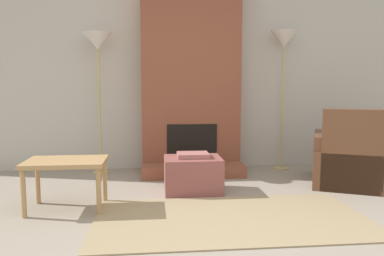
% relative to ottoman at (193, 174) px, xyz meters
% --- Properties ---
extents(ground_plane, '(24.00, 24.00, 0.00)m').
position_rel_ottoman_xyz_m(ground_plane, '(0.08, -1.48, -0.20)').
color(ground_plane, gray).
extents(wall_back, '(7.00, 0.06, 2.60)m').
position_rel_ottoman_xyz_m(wall_back, '(0.08, 1.27, 1.10)').
color(wall_back, '#BCB7AD').
rests_on(wall_back, ground_plane).
extents(fireplace, '(1.30, 0.74, 2.60)m').
position_rel_ottoman_xyz_m(fireplace, '(0.08, 1.04, 1.03)').
color(fireplace, brown).
rests_on(fireplace, ground_plane).
extents(ottoman, '(0.61, 0.47, 0.43)m').
position_rel_ottoman_xyz_m(ottoman, '(0.00, 0.00, 0.00)').
color(ottoman, '#8C4C47').
rests_on(ottoman, ground_plane).
extents(armchair, '(1.12, 1.23, 0.90)m').
position_rel_ottoman_xyz_m(armchair, '(1.83, 0.12, 0.08)').
color(armchair, brown).
rests_on(armchair, ground_plane).
extents(side_table, '(0.72, 0.48, 0.47)m').
position_rel_ottoman_xyz_m(side_table, '(-1.22, -0.46, 0.20)').
color(side_table, tan).
rests_on(side_table, ground_plane).
extents(floor_lamp_left, '(0.37, 0.37, 1.82)m').
position_rel_ottoman_xyz_m(floor_lamp_left, '(-1.11, 0.99, 1.43)').
color(floor_lamp_left, tan).
rests_on(floor_lamp_left, ground_plane).
extents(floor_lamp_right, '(0.37, 0.37, 1.88)m').
position_rel_ottoman_xyz_m(floor_lamp_right, '(1.33, 0.99, 1.48)').
color(floor_lamp_right, tan).
rests_on(floor_lamp_right, ground_plane).
extents(area_rug, '(2.34, 1.22, 0.01)m').
position_rel_ottoman_xyz_m(area_rug, '(0.24, -0.88, -0.19)').
color(area_rug, '#9E8966').
rests_on(area_rug, ground_plane).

